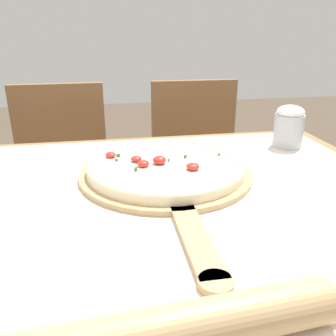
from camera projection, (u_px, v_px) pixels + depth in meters
dining_table at (160, 254)px, 0.76m from camera, size 1.14×0.93×0.78m
towel_cloth at (159, 201)px, 0.72m from camera, size 1.06×0.85×0.00m
pizza_peel at (167, 176)px, 0.82m from camera, size 0.40×0.62×0.01m
pizza at (166, 165)px, 0.83m from camera, size 0.37×0.37×0.04m
rolling_pin at (179, 329)px, 0.38m from camera, size 0.45×0.08×0.05m
chair_left at (63, 177)px, 1.50m from camera, size 0.41×0.41×0.90m
chair_right at (197, 168)px, 1.59m from camera, size 0.40×0.40×0.90m
flour_cup at (289, 126)px, 1.02m from camera, size 0.08×0.08×0.12m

